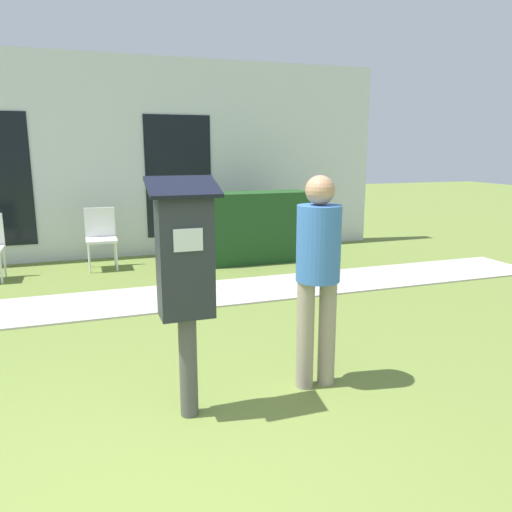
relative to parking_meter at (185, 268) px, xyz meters
name	(u,v)px	position (x,y,z in m)	size (l,w,h in m)	color
ground_plane	(140,511)	(-0.42, -0.83, -1.02)	(40.00, 40.00, 0.00)	olive
sidewalk	(104,304)	(-0.42, 2.72, -1.01)	(12.00, 1.10, 0.02)	#B7B2A8
building_facade	(89,159)	(-0.42, 5.45, 0.58)	(10.00, 0.26, 3.20)	silver
parking_meter	(185,268)	(0.00, 0.00, 0.00)	(0.44, 0.31, 1.59)	#4C4C4C
person_standing	(318,266)	(0.99, 0.11, -0.09)	(0.32, 0.32, 1.58)	gray
outdoor_chair_middle	(101,233)	(-0.35, 4.63, -0.49)	(0.44, 0.44, 0.90)	white
outdoor_chair_right	(201,229)	(1.15, 4.50, -0.49)	(0.44, 0.44, 0.90)	white
hedge_row	(254,227)	(1.96, 4.29, -0.47)	(1.72, 0.60, 1.10)	#1E471E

